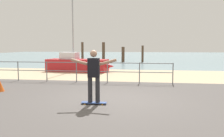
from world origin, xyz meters
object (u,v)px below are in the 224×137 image
at_px(skateboarder, 94,73).
at_px(traffic_cone, 0,86).
at_px(sailboat, 79,64).
at_px(skateboard, 94,103).

relative_size(skateboarder, traffic_cone, 3.30).
distance_m(sailboat, skateboard, 9.48).
bearing_deg(traffic_cone, skateboard, -19.12).
bearing_deg(traffic_cone, skateboarder, -19.12).
xyz_separation_m(sailboat, traffic_cone, (-1.16, -7.48, -0.27)).
relative_size(skateboard, traffic_cone, 1.61).
bearing_deg(skateboard, skateboarder, 53.13).
bearing_deg(sailboat, skateboarder, -71.06).
height_order(sailboat, traffic_cone, sailboat).
xyz_separation_m(skateboarder, traffic_cone, (-4.24, 1.47, -0.77)).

